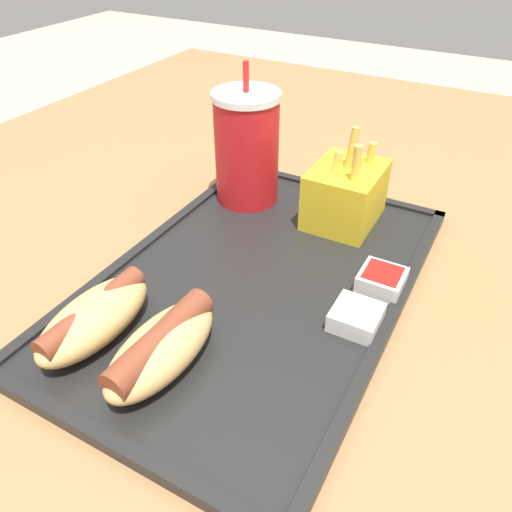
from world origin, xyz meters
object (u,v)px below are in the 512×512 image
object	(u,v)px
soda_cup	(247,148)
sauce_cup_mayo	(356,317)
hot_dog_far	(94,317)
fries_carton	(346,194)
hot_dog_near	(161,347)
sauce_cup_ketchup	(382,280)

from	to	relation	value
soda_cup	sauce_cup_mayo	distance (m)	0.27
hot_dog_far	sauce_cup_mayo	distance (m)	0.24
fries_carton	sauce_cup_mayo	bearing A→B (deg)	-155.55
hot_dog_near	fries_carton	size ratio (longest dim) A/B	1.07
sauce_cup_mayo	sauce_cup_ketchup	xyz separation A→B (m)	(0.06, -0.00, 0.00)
soda_cup	sauce_cup_ketchup	world-z (taller)	soda_cup
hot_dog_near	soda_cup	bearing A→B (deg)	15.61
hot_dog_near	fries_carton	distance (m)	0.30
hot_dog_far	fries_carton	size ratio (longest dim) A/B	1.07
soda_cup	sauce_cup_ketchup	xyz separation A→B (m)	(-0.10, -0.21, -0.06)
hot_dog_far	fries_carton	world-z (taller)	fries_carton
hot_dog_far	sauce_cup_ketchup	world-z (taller)	hot_dog_far
fries_carton	sauce_cup_ketchup	size ratio (longest dim) A/B	2.71
sauce_cup_ketchup	soda_cup	bearing A→B (deg)	65.78
hot_dog_near	fries_carton	bearing A→B (deg)	-9.73
soda_cup	hot_dog_far	size ratio (longest dim) A/B	1.38
sauce_cup_mayo	sauce_cup_ketchup	world-z (taller)	same
hot_dog_near	fries_carton	xyz separation A→B (m)	(0.30, -0.05, 0.01)
hot_dog_near	sauce_cup_ketchup	xyz separation A→B (m)	(0.19, -0.13, -0.01)
hot_dog_near	sauce_cup_ketchup	world-z (taller)	hot_dog_near
soda_cup	hot_dog_far	distance (m)	0.29
hot_dog_far	soda_cup	bearing A→B (deg)	1.04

